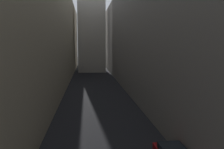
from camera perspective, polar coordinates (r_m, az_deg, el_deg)
name	(u,v)px	position (r m, az deg, el deg)	size (l,w,h in m)	color
ground_plane	(95,87)	(48.81, -4.11, -2.99)	(264.00, 264.00, 0.00)	black
building_block_left	(27,34)	(51.51, -19.59, 9.03)	(15.86, 108.00, 21.28)	gray
building_block_right	(155,36)	(52.11, 10.22, 8.99)	(14.79, 108.00, 20.72)	slate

